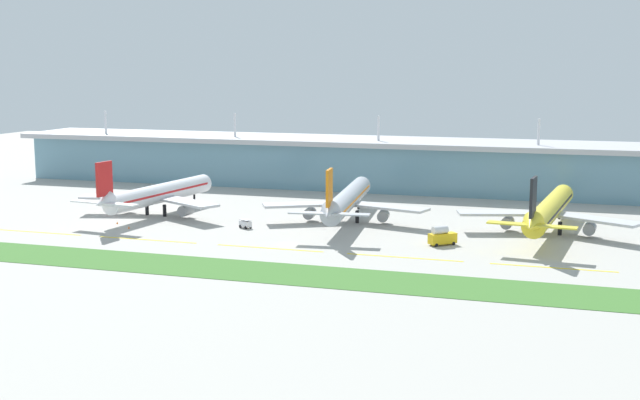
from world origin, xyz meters
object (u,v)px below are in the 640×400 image
object	(u,v)px
airliner_far	(549,210)
safety_cone_left_wingtip	(117,223)
safety_cone_nose_front	(129,227)
airliner_middle	(347,200)
baggage_cart	(245,224)
fuel_truck	(442,236)
airliner_near	(158,194)

from	to	relation	value
airliner_far	safety_cone_left_wingtip	size ratio (longest dim) A/B	97.07
safety_cone_nose_front	airliner_middle	bearing A→B (deg)	27.22
baggage_cart	fuel_truck	bearing A→B (deg)	-6.05
airliner_near	airliner_far	bearing A→B (deg)	3.17
baggage_cart	fuel_truck	distance (m)	56.32
safety_cone_nose_front	airliner_far	bearing A→B (deg)	14.22
safety_cone_nose_front	fuel_truck	bearing A→B (deg)	2.98
airliner_near	airliner_middle	bearing A→B (deg)	6.31
airliner_near	baggage_cart	distance (m)	35.57
fuel_truck	safety_cone_left_wingtip	size ratio (longest dim) A/B	10.17
airliner_middle	safety_cone_nose_front	distance (m)	62.39
fuel_truck	airliner_near	bearing A→B (deg)	168.90
airliner_middle	airliner_far	size ratio (longest dim) A/B	0.99
airliner_middle	fuel_truck	distance (m)	39.76
airliner_far	safety_cone_left_wingtip	bearing A→B (deg)	-169.01
airliner_near	airliner_far	world-z (taller)	same
safety_cone_left_wingtip	safety_cone_nose_front	bearing A→B (deg)	-37.83
airliner_near	fuel_truck	xyz separation A→B (m)	(89.24, -17.51, -4.18)
airliner_near	safety_cone_left_wingtip	size ratio (longest dim) A/B	84.74
airliner_middle	airliner_far	xyz separation A→B (m)	(56.65, -0.05, 0.00)
safety_cone_left_wingtip	safety_cone_nose_front	xyz separation A→B (m)	(6.83, -5.30, 0.00)
fuel_truck	safety_cone_nose_front	xyz separation A→B (m)	(-86.73, -4.51, -1.91)
airliner_near	airliner_middle	xyz separation A→B (m)	(57.73, 6.38, 0.01)
airliner_middle	safety_cone_nose_front	world-z (taller)	airliner_middle
safety_cone_left_wingtip	airliner_far	bearing A→B (deg)	10.99
safety_cone_nose_front	airliner_near	bearing A→B (deg)	96.50
baggage_cart	safety_cone_nose_front	size ratio (longest dim) A/B	5.74
baggage_cart	airliner_near	bearing A→B (deg)	160.80
airliner_near	safety_cone_nose_front	bearing A→B (deg)	-83.50
airliner_near	baggage_cart	size ratio (longest dim) A/B	14.75
airliner_far	safety_cone_left_wingtip	world-z (taller)	airliner_far
baggage_cart	fuel_truck	world-z (taller)	fuel_truck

